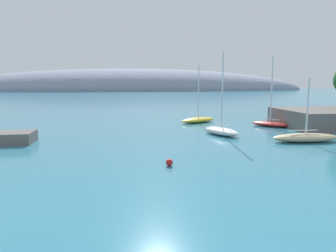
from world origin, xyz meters
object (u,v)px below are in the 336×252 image
Objects in this scene: sailboat_sand_outer_mooring at (306,137)px; sailboat_white_end_of_line at (221,130)px; mooring_buoy_red at (169,162)px; sailboat_yellow_mid_mooring at (198,119)px; sailboat_red_near_shore at (270,123)px.

sailboat_sand_outer_mooring is 9.93m from sailboat_white_end_of_line.
sailboat_sand_outer_mooring is 13.52× the size of mooring_buoy_red.
sailboat_white_end_of_line reaches higher than sailboat_sand_outer_mooring.
sailboat_white_end_of_line is (0.11, -12.37, 0.07)m from sailboat_yellow_mid_mooring.
mooring_buoy_red is at bearing 123.51° from sailboat_white_end_of_line.
sailboat_red_near_shore is 1.34× the size of sailboat_sand_outer_mooring.
sailboat_red_near_shore reaches higher than mooring_buoy_red.
sailboat_yellow_mid_mooring is at bearing -23.36° from sailboat_white_end_of_line.
mooring_buoy_red is (-16.78, -7.82, -0.25)m from sailboat_sand_outer_mooring.
sailboat_red_near_shore is 12.21m from sailboat_sand_outer_mooring.
sailboat_red_near_shore reaches higher than sailboat_white_end_of_line.
sailboat_red_near_shore reaches higher than sailboat_sand_outer_mooring.
sailboat_sand_outer_mooring is (-1.65, -12.10, -0.02)m from sailboat_red_near_shore.
sailboat_white_end_of_line is at bearing 62.09° from sailboat_yellow_mid_mooring.
sailboat_red_near_shore is at bearing 120.21° from sailboat_yellow_mid_mooring.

